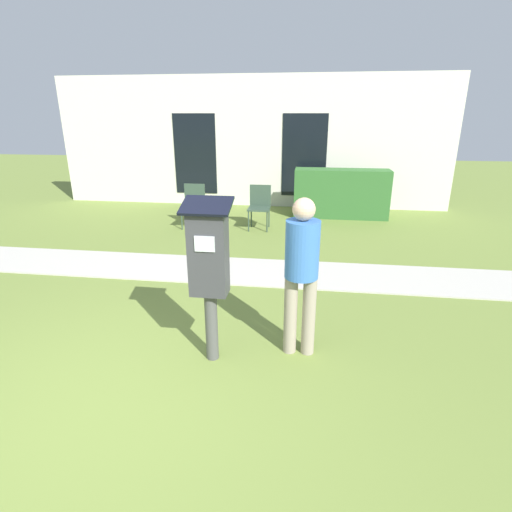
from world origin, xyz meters
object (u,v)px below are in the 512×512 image
parking_meter (209,261)px  outdoor_chair_left (194,202)px  person_standing (302,266)px  outdoor_chair_middle (260,203)px

parking_meter → outdoor_chair_left: 5.01m
parking_meter → person_standing: (0.83, 0.23, -0.09)m
person_standing → outdoor_chair_middle: person_standing is taller
person_standing → outdoor_chair_middle: bearing=116.1°
person_standing → outdoor_chair_left: size_ratio=1.76×
outdoor_chair_left → outdoor_chair_middle: (1.39, 0.06, 0.00)m
parking_meter → person_standing: bearing=15.1°
parking_meter → outdoor_chair_left: parking_meter is taller
outdoor_chair_middle → person_standing: bearing=-57.8°
person_standing → parking_meter: bearing=-151.1°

